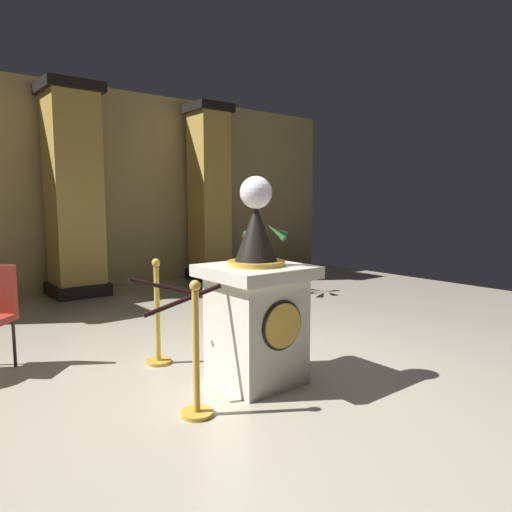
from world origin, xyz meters
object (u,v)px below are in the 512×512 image
(potted_palm_right, at_px, (264,272))
(stanchion_far, at_px, (196,369))
(pedestal_clock, at_px, (256,306))
(stanchion_near, at_px, (158,327))

(potted_palm_right, bearing_deg, stanchion_far, -135.75)
(pedestal_clock, bearing_deg, stanchion_far, -162.35)
(stanchion_near, xyz_separation_m, potted_palm_right, (2.95, 1.97, 0.02))
(pedestal_clock, distance_m, stanchion_far, 0.83)
(stanchion_far, xyz_separation_m, potted_palm_right, (3.23, 3.15, 0.02))
(pedestal_clock, relative_size, stanchion_far, 1.76)
(stanchion_near, distance_m, potted_palm_right, 3.55)
(stanchion_far, bearing_deg, pedestal_clock, 17.65)
(pedestal_clock, height_order, stanchion_near, pedestal_clock)
(stanchion_near, relative_size, potted_palm_right, 0.83)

